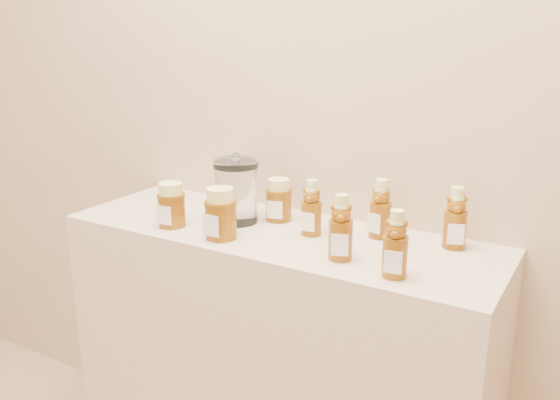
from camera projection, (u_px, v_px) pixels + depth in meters
The scene contains 11 objects.
wall_back at pixel (314, 57), 1.63m from camera, with size 3.50×0.02×2.70m, color tan.
display_table at pixel (277, 377), 1.72m from camera, with size 1.20×0.40×0.90m, color #C8AD92.
bear_bottle_back_left at pixel (312, 204), 1.55m from camera, with size 0.06×0.06×0.17m, color #663508, non-canonical shape.
bear_bottle_back_mid at pixel (381, 205), 1.53m from camera, with size 0.06×0.06×0.18m, color #663508, non-canonical shape.
bear_bottle_back_right at pixel (456, 214), 1.46m from camera, with size 0.06×0.06×0.18m, color #663508, non-canonical shape.
bear_bottle_front_left at pixel (341, 223), 1.38m from camera, with size 0.06×0.06×0.18m, color #663508, non-canonical shape.
bear_bottle_front_right at pixel (396, 239), 1.29m from camera, with size 0.06×0.06×0.17m, color #663508, non-canonical shape.
honey_jar_left at pixel (171, 205), 1.62m from camera, with size 0.08×0.08×0.12m, color #663508, non-canonical shape.
honey_jar_back at pixel (279, 200), 1.67m from camera, with size 0.08×0.08×0.12m, color #663508, non-canonical shape.
honey_jar_front at pixel (221, 213), 1.53m from camera, with size 0.09×0.09×0.13m, color #663508, non-canonical shape.
glass_canister at pixel (236, 188), 1.65m from camera, with size 0.13×0.13×0.19m, color white, non-canonical shape.
Camera 1 is at (0.77, 0.26, 1.43)m, focal length 38.00 mm.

